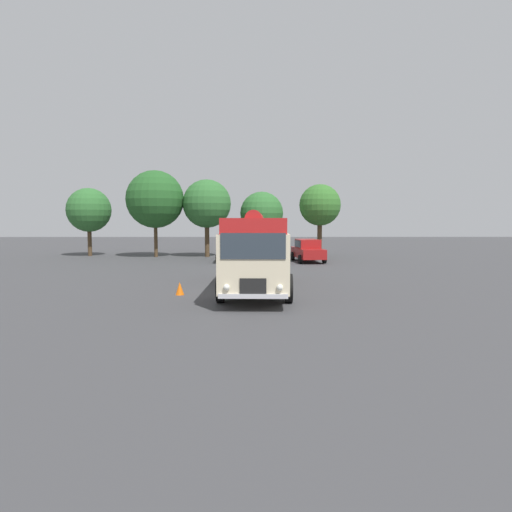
% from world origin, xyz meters
% --- Properties ---
extents(ground_plane, '(120.00, 120.00, 0.00)m').
position_xyz_m(ground_plane, '(0.00, 0.00, 0.00)').
color(ground_plane, '#3D3D3F').
extents(vintage_bus, '(3.09, 10.19, 3.49)m').
position_xyz_m(vintage_bus, '(0.94, 0.82, 1.89)').
color(vintage_bus, beige).
rests_on(vintage_bus, ground).
extents(car_near_left, '(2.17, 4.30, 1.66)m').
position_xyz_m(car_near_left, '(-0.81, 14.55, 0.85)').
color(car_near_left, '#4C5156').
rests_on(car_near_left, ground).
extents(car_mid_left, '(2.29, 4.36, 1.66)m').
position_xyz_m(car_mid_left, '(1.87, 14.39, 0.85)').
color(car_mid_left, '#B7BABF').
rests_on(car_mid_left, ground).
extents(car_mid_right, '(2.34, 4.37, 1.66)m').
position_xyz_m(car_mid_right, '(4.86, 14.14, 0.85)').
color(car_mid_right, maroon).
rests_on(car_mid_right, ground).
extents(tree_far_left, '(3.73, 3.73, 5.78)m').
position_xyz_m(tree_far_left, '(-13.26, 19.67, 3.95)').
color(tree_far_left, '#4C3823').
rests_on(tree_far_left, ground).
extents(tree_left_of_centre, '(4.77, 4.77, 7.17)m').
position_xyz_m(tree_left_of_centre, '(-7.25, 18.60, 4.75)').
color(tree_left_of_centre, '#4C3823').
rests_on(tree_left_of_centre, ground).
extents(tree_centre, '(4.01, 4.01, 6.43)m').
position_xyz_m(tree_centre, '(-3.07, 18.65, 4.45)').
color(tree_centre, '#4C3823').
rests_on(tree_centre, ground).
extents(tree_right_of_centre, '(3.75, 3.75, 5.53)m').
position_xyz_m(tree_right_of_centre, '(1.66, 20.34, 3.57)').
color(tree_right_of_centre, '#4C3823').
rests_on(tree_right_of_centre, ground).
extents(tree_far_right, '(3.44, 3.44, 6.04)m').
position_xyz_m(tree_far_right, '(6.40, 18.55, 4.34)').
color(tree_far_right, '#4C3823').
rests_on(tree_far_right, ground).
extents(traffic_cone, '(0.36, 0.36, 0.55)m').
position_xyz_m(traffic_cone, '(-2.27, -0.52, 0.28)').
color(traffic_cone, orange).
rests_on(traffic_cone, ground).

